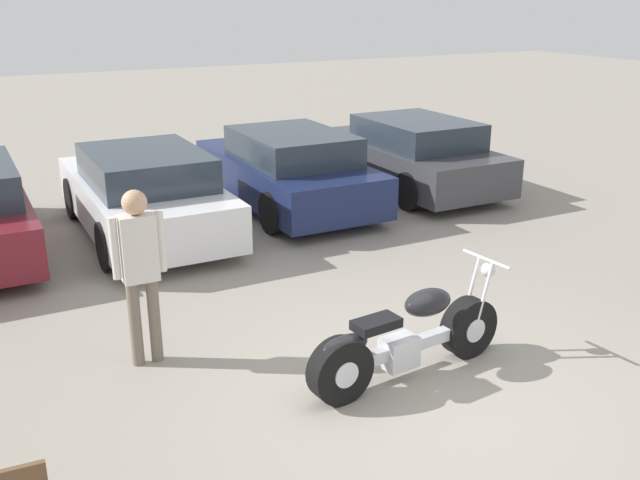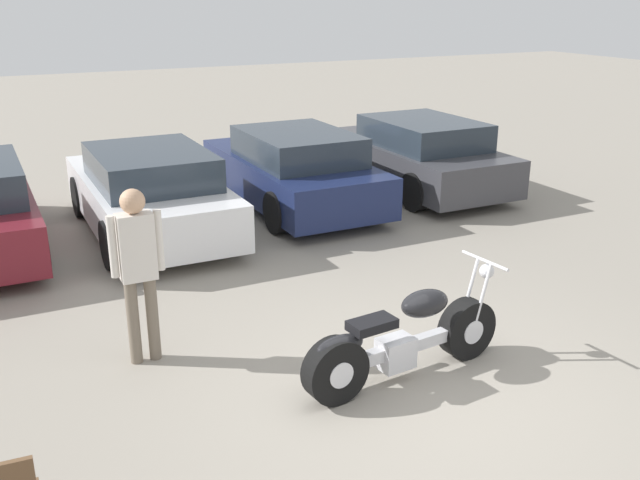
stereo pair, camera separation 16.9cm
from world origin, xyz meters
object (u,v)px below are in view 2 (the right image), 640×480
object	(u,v)px
parked_car_dark_grey	(417,155)
person_standing	(138,261)
parked_car_navy	(293,170)
motorcycle	(402,341)
parked_car_white	(149,192)

from	to	relation	value
parked_car_dark_grey	person_standing	bearing A→B (deg)	-144.45
parked_car_dark_grey	parked_car_navy	bearing A→B (deg)	-178.75
parked_car_navy	person_standing	world-z (taller)	person_standing
motorcycle	parked_car_dark_grey	bearing A→B (deg)	55.34
parked_car_navy	motorcycle	bearing A→B (deg)	-104.37
parked_car_white	person_standing	distance (m)	4.14
parked_car_white	parked_car_navy	distance (m)	2.58
parked_car_white	person_standing	xyz separation A→B (m)	(-1.04, -3.98, 0.43)
parked_car_navy	parked_car_white	bearing A→B (deg)	-172.06
parked_car_white	parked_car_dark_grey	xyz separation A→B (m)	(5.11, 0.41, 0.00)
motorcycle	person_standing	bearing A→B (deg)	145.74
motorcycle	parked_car_dark_grey	distance (m)	7.10
motorcycle	person_standing	distance (m)	2.65
parked_car_white	parked_car_navy	xyz separation A→B (m)	(2.55, 0.36, 0.00)
parked_car_white	person_standing	world-z (taller)	person_standing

